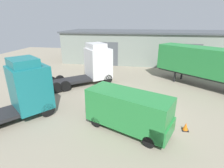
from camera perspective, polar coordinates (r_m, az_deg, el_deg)
name	(u,v)px	position (r m, az deg, el deg)	size (l,w,h in m)	color
ground_plane	(148,112)	(13.92, 11.63, -9.10)	(60.00, 60.00, 0.00)	gray
warehouse_building	(147,46)	(30.89, 11.31, 12.00)	(27.48, 9.36, 5.03)	gray
tractor_unit_white	(94,65)	(19.63, -5.90, 6.34)	(6.81, 6.24, 4.38)	silver
container_trailer_green	(210,63)	(20.24, 29.25, 5.91)	(9.76, 8.57, 4.10)	#28843D
tractor_unit_teal	(24,90)	(13.92, -26.86, -1.78)	(5.81, 6.47, 4.28)	#197075
delivery_van_green	(130,111)	(11.09, 5.88, -8.67)	(5.75, 3.98, 2.53)	#28843D
oil_drum	(96,98)	(15.03, -5.35, -4.58)	(0.58, 0.58, 0.88)	black
traffic_cone	(186,127)	(12.47, 22.89, -12.77)	(0.40, 0.40, 0.55)	black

